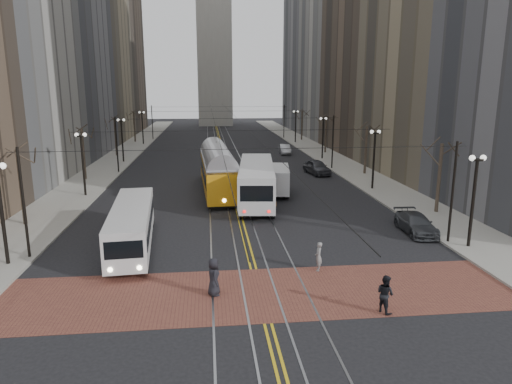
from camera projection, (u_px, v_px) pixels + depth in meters
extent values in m
plane|color=black|center=(252.00, 263.00, 26.13)|extent=(260.00, 260.00, 0.00)
cube|color=gray|center=(123.00, 155.00, 68.20)|extent=(5.00, 140.00, 0.15)
cube|color=gray|center=(319.00, 152.00, 71.30)|extent=(5.00, 140.00, 0.15)
cube|color=brown|center=(260.00, 293.00, 22.25)|extent=(25.00, 6.00, 0.01)
cube|color=gray|center=(223.00, 154.00, 69.77)|extent=(4.80, 130.00, 0.02)
cube|color=gold|center=(223.00, 154.00, 69.76)|extent=(0.42, 130.00, 0.01)
cube|color=slate|center=(40.00, 36.00, 64.33)|extent=(16.00, 20.00, 34.00)
cube|color=brown|center=(102.00, 42.00, 102.45)|extent=(16.00, 20.00, 40.00)
cube|color=brown|center=(388.00, 40.00, 69.61)|extent=(16.00, 20.00, 34.00)
cube|color=#9D9A93|center=(361.00, 2.00, 87.21)|extent=(20.00, 20.00, 52.00)
cube|color=slate|center=(324.00, 44.00, 107.73)|extent=(16.00, 20.00, 40.00)
cube|color=#B2AFA5|center=(214.00, 17.00, 118.83)|extent=(9.00, 9.00, 56.00)
cylinder|color=black|center=(2.00, 218.00, 25.06)|extent=(0.20, 0.20, 5.60)
cylinder|color=black|center=(83.00, 167.00, 41.55)|extent=(0.20, 0.20, 5.60)
cylinder|color=black|center=(122.00, 142.00, 60.94)|extent=(0.20, 0.20, 5.60)
cylinder|color=black|center=(143.00, 129.00, 80.33)|extent=(0.20, 0.20, 5.60)
cylinder|color=black|center=(473.00, 205.00, 27.90)|extent=(0.20, 0.20, 5.60)
cylinder|color=black|center=(374.00, 162.00, 44.38)|extent=(0.20, 0.20, 5.60)
cylinder|color=black|center=(323.00, 139.00, 63.78)|extent=(0.20, 0.20, 5.60)
cylinder|color=black|center=(296.00, 128.00, 83.17)|extent=(0.20, 0.20, 5.60)
cylinder|color=#382D23|center=(22.00, 188.00, 32.61)|extent=(0.28, 0.28, 5.60)
cylinder|color=#382D23|center=(84.00, 155.00, 49.10)|extent=(0.28, 0.28, 5.60)
cylinder|color=#382D23|center=(116.00, 137.00, 66.55)|extent=(0.28, 0.28, 5.60)
cylinder|color=#382D23|center=(134.00, 127.00, 84.00)|extent=(0.28, 0.28, 5.60)
cylinder|color=#382D23|center=(439.00, 179.00, 35.87)|extent=(0.28, 0.28, 5.60)
cylinder|color=#382D23|center=(366.00, 151.00, 52.35)|extent=(0.28, 0.28, 5.60)
cylinder|color=#382D23|center=(326.00, 135.00, 69.80)|extent=(0.28, 0.28, 5.60)
cylinder|color=#382D23|center=(302.00, 126.00, 87.26)|extent=(0.28, 0.28, 5.60)
cylinder|color=black|center=(213.00, 114.00, 68.28)|extent=(0.03, 120.00, 0.03)
cylinder|color=black|center=(233.00, 114.00, 68.59)|extent=(0.03, 120.00, 0.03)
cylinder|color=black|center=(24.00, 204.00, 26.00)|extent=(0.16, 0.16, 6.60)
cylinder|color=black|center=(117.00, 145.00, 53.15)|extent=(0.16, 0.16, 6.60)
cylinder|color=black|center=(152.00, 123.00, 88.06)|extent=(0.16, 0.16, 6.60)
cylinder|color=black|center=(452.00, 194.00, 28.68)|extent=(0.16, 0.16, 6.60)
cylinder|color=black|center=(333.00, 143.00, 55.83)|extent=(0.16, 0.16, 6.60)
cylinder|color=black|center=(284.00, 122.00, 90.73)|extent=(0.16, 0.16, 6.60)
cube|color=silver|center=(132.00, 227.00, 28.25)|extent=(3.11, 10.94, 2.70)
cube|color=orange|center=(218.00, 174.00, 43.87)|extent=(3.40, 14.96, 3.50)
cube|color=silver|center=(257.00, 183.00, 39.72)|extent=(4.19, 13.22, 3.39)
cube|color=silver|center=(277.00, 181.00, 42.81)|extent=(3.04, 6.06, 2.56)
imported|color=#404248|center=(317.00, 167.00, 53.02)|extent=(2.78, 5.18, 1.67)
imported|color=#ABAEB3|center=(285.00, 149.00, 69.61)|extent=(1.73, 4.41, 1.43)
imported|color=#3A3D41|center=(416.00, 224.00, 31.41)|extent=(2.04, 4.65, 1.33)
imported|color=black|center=(214.00, 277.00, 21.85)|extent=(0.70, 0.98, 1.86)
imported|color=gray|center=(318.00, 256.00, 24.86)|extent=(0.52, 0.66, 1.60)
imported|color=black|center=(385.00, 294.00, 20.18)|extent=(0.96, 1.05, 1.74)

